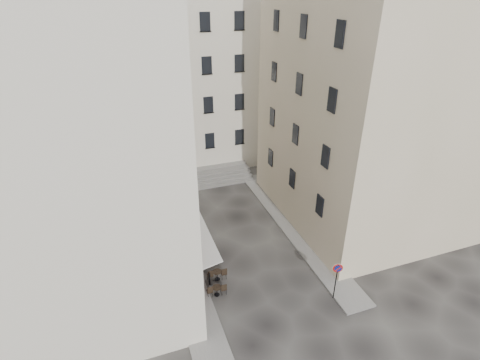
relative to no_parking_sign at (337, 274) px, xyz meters
name	(u,v)px	position (x,y,z in m)	size (l,w,h in m)	color
ground	(252,264)	(-3.50, 4.54, -1.86)	(90.00, 90.00, 0.00)	black
sidewalk_left	(175,242)	(-8.00, 8.54, -1.80)	(2.00, 22.00, 0.12)	slate
sidewalk_right	(292,226)	(1.00, 7.54, -1.80)	(2.00, 18.00, 0.12)	slate
building_left	(51,122)	(-14.00, 7.54, 8.45)	(12.20, 16.20, 20.60)	beige
building_right	(372,101)	(7.00, 8.04, 7.45)	(12.20, 14.20, 18.60)	#C0B48F
building_back	(174,70)	(-4.50, 23.54, 7.45)	(18.20, 10.20, 18.60)	beige
cafe_storefront	(185,246)	(-7.81, 5.54, 0.02)	(1.74, 7.30, 3.50)	#4B0B0A
stone_steps	(205,177)	(-3.50, 17.11, -1.46)	(9.00, 3.15, 0.80)	slate
bollard_near	(210,279)	(-6.75, 3.54, -1.33)	(0.12, 0.12, 0.98)	black
bollard_mid	(196,246)	(-6.75, 7.04, -1.33)	(0.12, 0.12, 0.98)	black
bollard_far	(186,219)	(-6.75, 10.54, -1.33)	(0.12, 0.12, 0.98)	black
no_parking_sign	(337,274)	(0.00, 0.00, 0.00)	(0.57, 0.22, 2.62)	black
bistro_table_a	(217,290)	(-6.58, 2.58, -1.43)	(1.18, 0.55, 0.83)	black
bistro_table_b	(217,274)	(-6.18, 3.87, -1.42)	(1.23, 0.58, 0.86)	black
bistro_table_c	(203,258)	(-6.64, 5.62, -1.37)	(1.36, 0.64, 0.96)	black
bistro_table_d	(199,247)	(-6.64, 6.85, -1.37)	(1.35, 0.63, 0.95)	black
bistro_table_e	(185,229)	(-7.09, 9.32, -1.37)	(1.35, 0.63, 0.95)	black
pedestrian	(205,254)	(-6.50, 5.62, -1.05)	(0.59, 0.39, 1.61)	black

